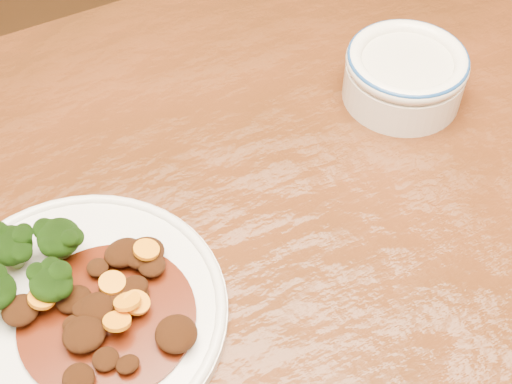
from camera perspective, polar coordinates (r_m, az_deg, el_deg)
dining_table at (r=0.78m, az=2.33°, el=-7.10°), size 1.51×0.91×0.75m
dinner_plate at (r=0.67m, az=-14.17°, el=-9.46°), size 0.27×0.27×0.02m
broccoli_florets at (r=0.67m, az=-19.04°, el=-6.32°), size 0.15×0.10×0.05m
mince_stew at (r=0.65m, az=-11.62°, el=-8.97°), size 0.16×0.16×0.03m
dip_bowl at (r=0.84m, az=11.83°, el=9.27°), size 0.14×0.14×0.06m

